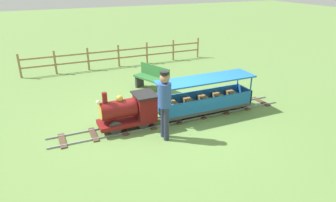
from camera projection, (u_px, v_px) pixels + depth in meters
ground_plane at (169, 120)px, 7.91m from camera, size 60.00×60.00×0.00m
track at (175, 118)px, 7.96m from camera, size 0.69×6.40×0.04m
locomotive at (130, 110)px, 7.33m from camera, size 0.65×1.45×0.99m
passenger_car at (205, 99)px, 8.15m from camera, size 0.75×2.70×0.97m
conductor_person at (165, 100)px, 6.68m from camera, size 0.30×0.30×1.62m
park_bench at (152, 78)px, 9.78m from camera, size 1.35×0.86×0.82m
fence_section at (119, 55)px, 12.34m from camera, size 0.08×7.48×0.90m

